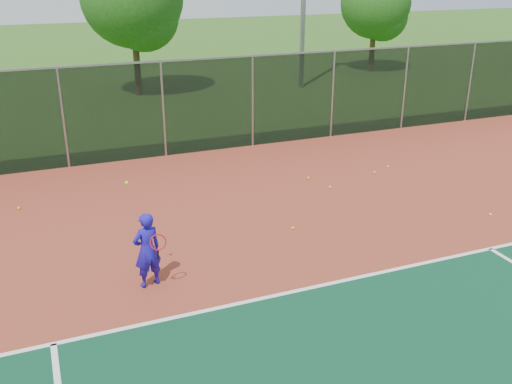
% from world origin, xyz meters
% --- Properties ---
extents(court_apron, '(30.00, 20.00, 0.02)m').
position_xyz_m(court_apron, '(0.00, 2.00, 0.01)').
color(court_apron, '#953926').
rests_on(court_apron, ground).
extents(fence_back, '(30.00, 0.06, 3.03)m').
position_xyz_m(fence_back, '(0.00, 12.00, 1.56)').
color(fence_back, black).
rests_on(fence_back, court_apron).
extents(tennis_player, '(0.62, 0.66, 2.14)m').
position_xyz_m(tennis_player, '(-5.16, 4.26, 0.77)').
color(tennis_player, '#1F12AD').
rests_on(tennis_player, court_apron).
extents(practice_ball_0, '(0.07, 0.07, 0.07)m').
position_xyz_m(practice_ball_0, '(3.28, 4.38, 0.06)').
color(practice_ball_0, '#CEE91B').
rests_on(practice_ball_0, court_apron).
extents(practice_ball_1, '(0.07, 0.07, 0.07)m').
position_xyz_m(practice_ball_1, '(-7.46, 9.09, 0.06)').
color(practice_ball_1, '#CEE91B').
rests_on(practice_ball_1, court_apron).
extents(practice_ball_2, '(0.07, 0.07, 0.07)m').
position_xyz_m(practice_ball_2, '(2.32, 8.06, 0.06)').
color(practice_ball_2, '#CEE91B').
rests_on(practice_ball_2, court_apron).
extents(practice_ball_3, '(0.07, 0.07, 0.07)m').
position_xyz_m(practice_ball_3, '(-1.55, 5.48, 0.06)').
color(practice_ball_3, '#CEE91B').
rests_on(practice_ball_3, court_apron).
extents(practice_ball_4, '(0.07, 0.07, 0.07)m').
position_xyz_m(practice_ball_4, '(0.29, 8.35, 0.06)').
color(practice_ball_4, '#CEE91B').
rests_on(practice_ball_4, court_apron).
extents(practice_ball_5, '(0.07, 0.07, 0.07)m').
position_xyz_m(practice_ball_5, '(0.52, 7.48, 0.06)').
color(practice_ball_5, '#CEE91B').
rests_on(practice_ball_5, court_apron).
extents(practice_ball_7, '(0.07, 0.07, 0.07)m').
position_xyz_m(practice_ball_7, '(2.97, 8.32, 0.06)').
color(practice_ball_7, '#CEE91B').
rests_on(practice_ball_7, court_apron).
extents(tree_back_left, '(4.60, 4.60, 6.75)m').
position_xyz_m(tree_back_left, '(-1.91, 21.51, 4.23)').
color(tree_back_left, '#392814').
rests_on(tree_back_left, ground).
extents(tree_back_mid, '(3.88, 3.88, 5.69)m').
position_xyz_m(tree_back_mid, '(11.76, 22.97, 3.57)').
color(tree_back_mid, '#392814').
rests_on(tree_back_mid, ground).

